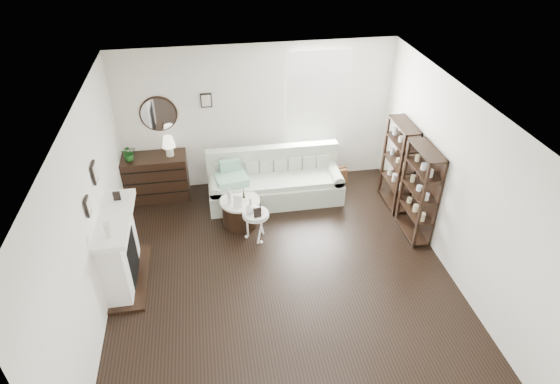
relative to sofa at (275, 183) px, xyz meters
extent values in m
plane|color=black|center=(-0.21, -2.07, -0.31)|extent=(5.50, 5.50, 0.00)
plane|color=white|center=(-0.21, -2.07, 2.39)|extent=(5.50, 5.50, 0.00)
plane|color=white|center=(-0.21, 0.68, 1.04)|extent=(5.00, 0.00, 5.00)
plane|color=white|center=(-0.21, -4.82, 1.04)|extent=(5.00, 0.00, 5.00)
plane|color=white|center=(-2.71, -2.07, 1.04)|extent=(0.00, 5.50, 5.50)
plane|color=white|center=(2.29, -2.07, 1.04)|extent=(0.00, 5.50, 5.50)
cube|color=white|center=(0.89, 0.66, 1.29)|extent=(1.00, 0.02, 1.80)
cube|color=white|center=(0.89, 0.60, 1.29)|extent=(1.15, 0.02, 1.90)
cylinder|color=silver|center=(-1.96, 0.65, 1.24)|extent=(0.60, 0.03, 0.60)
cube|color=black|center=(-1.11, 0.65, 1.44)|extent=(0.20, 0.03, 0.26)
cube|color=white|center=(-2.54, -1.77, 0.24)|extent=(0.34, 1.20, 1.10)
cube|color=black|center=(-2.51, -1.77, 0.09)|extent=(0.30, 0.65, 0.70)
cube|color=white|center=(-2.49, -1.77, 0.81)|extent=(0.44, 1.35, 0.08)
cube|color=black|center=(-2.46, -1.77, -0.29)|extent=(0.50, 1.40, 0.05)
cylinder|color=beige|center=(-2.49, -2.22, 0.96)|extent=(0.08, 0.08, 0.22)
cube|color=black|center=(-2.49, -1.37, 0.92)|extent=(0.10, 0.03, 0.14)
cube|color=black|center=(-2.68, -2.12, 1.29)|extent=(0.03, 0.18, 0.24)
cube|color=black|center=(-2.68, -1.47, 1.39)|extent=(0.03, 0.22, 0.28)
cube|color=black|center=(2.12, -0.52, 0.49)|extent=(0.30, 0.80, 1.60)
cylinder|color=beige|center=(2.10, -0.77, 0.21)|extent=(0.08, 0.08, 0.11)
cylinder|color=beige|center=(2.10, -0.52, 0.21)|extent=(0.08, 0.08, 0.11)
cylinder|color=beige|center=(2.10, -0.27, 0.21)|extent=(0.08, 0.08, 0.11)
cylinder|color=beige|center=(2.10, -0.77, 0.61)|extent=(0.08, 0.08, 0.11)
cylinder|color=beige|center=(2.10, -0.52, 0.61)|extent=(0.08, 0.08, 0.11)
cylinder|color=beige|center=(2.10, -0.27, 0.61)|extent=(0.08, 0.08, 0.11)
cylinder|color=beige|center=(2.10, -0.77, 1.01)|extent=(0.08, 0.08, 0.11)
cylinder|color=beige|center=(2.10, -0.52, 1.01)|extent=(0.08, 0.08, 0.11)
cylinder|color=beige|center=(2.10, -0.27, 1.01)|extent=(0.08, 0.08, 0.11)
cube|color=black|center=(2.12, -1.42, 0.49)|extent=(0.30, 0.80, 1.60)
cylinder|color=beige|center=(2.10, -1.67, 0.21)|extent=(0.08, 0.08, 0.11)
cylinder|color=beige|center=(2.10, -1.42, 0.21)|extent=(0.08, 0.08, 0.11)
cylinder|color=beige|center=(2.10, -1.17, 0.21)|extent=(0.08, 0.08, 0.11)
cylinder|color=beige|center=(2.10, -1.67, 0.61)|extent=(0.08, 0.08, 0.11)
cylinder|color=beige|center=(2.10, -1.42, 0.61)|extent=(0.08, 0.08, 0.11)
cylinder|color=beige|center=(2.10, -1.17, 0.61)|extent=(0.08, 0.08, 0.11)
cylinder|color=beige|center=(2.10, -1.67, 1.01)|extent=(0.08, 0.08, 0.11)
cylinder|color=beige|center=(2.10, -1.42, 1.01)|extent=(0.08, 0.08, 0.11)
cylinder|color=beige|center=(2.10, -1.17, 1.01)|extent=(0.08, 0.08, 0.11)
cube|color=#B0BBA7|center=(0.00, -0.07, -0.12)|extent=(2.42, 0.84, 0.39)
cube|color=#B0BBA7|center=(0.00, -0.10, 0.13)|extent=(2.10, 0.67, 0.09)
cube|color=#B0BBA7|center=(0.00, 0.25, 0.26)|extent=(2.42, 0.19, 0.75)
cube|color=#B0BBA7|center=(-1.10, -0.07, -0.07)|extent=(0.21, 0.79, 0.48)
cube|color=#B0BBA7|center=(1.10, -0.07, -0.07)|extent=(0.21, 0.79, 0.48)
cube|color=#29986E|center=(-0.79, -0.12, 0.24)|extent=(0.62, 0.54, 0.14)
cube|color=brown|center=(1.17, 0.23, -0.13)|extent=(0.55, 0.23, 0.36)
cube|color=black|center=(-2.21, 0.40, 0.11)|extent=(1.28, 0.53, 0.85)
cube|color=black|center=(-2.21, 0.12, -0.08)|extent=(1.23, 0.01, 0.02)
cube|color=black|center=(-2.21, 0.12, 0.16)|extent=(1.23, 0.01, 0.02)
cube|color=black|center=(-2.21, 0.12, 0.39)|extent=(1.23, 0.01, 0.01)
imported|color=#164E18|center=(-2.53, 0.34, 0.68)|extent=(0.30, 0.27, 0.29)
cylinder|color=black|center=(-0.70, -0.67, -0.10)|extent=(0.62, 0.62, 0.43)
cylinder|color=beige|center=(-0.70, -0.67, 0.14)|extent=(0.68, 0.68, 0.04)
cylinder|color=white|center=(-0.49, -1.14, 0.19)|extent=(0.42, 0.42, 0.03)
cylinder|color=white|center=(-0.49, -1.14, 0.16)|extent=(0.43, 0.43, 0.02)
cylinder|color=white|center=(-0.49, -1.14, -0.07)|extent=(0.03, 0.03, 0.49)
cylinder|color=silver|center=(-0.87, -0.75, 0.31)|extent=(0.07, 0.07, 0.31)
cube|color=silver|center=(-0.75, -0.84, 0.26)|extent=(0.16, 0.10, 0.20)
cube|color=black|center=(-0.47, -1.25, 0.29)|extent=(0.13, 0.07, 0.16)
camera|label=1|loc=(-1.10, -7.18, 4.66)|focal=30.00mm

